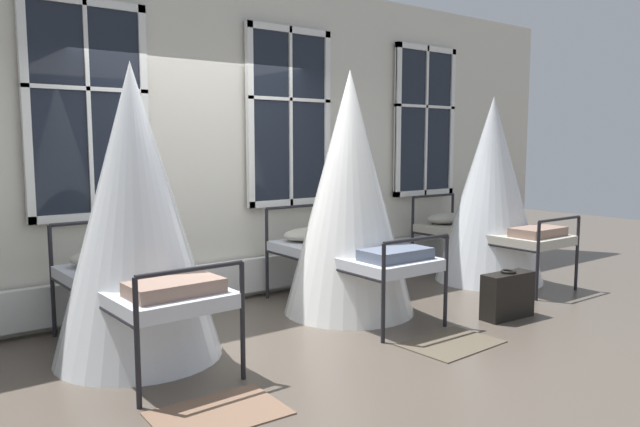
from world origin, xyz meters
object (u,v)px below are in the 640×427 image
Objects in this scene: cot_fourth at (491,192)px; suitcase_dark at (507,295)px; cot_third at (349,196)px; cot_second at (135,216)px.

cot_fourth is 1.85m from suitcase_dark.
cot_third is 1.07× the size of cot_fourth.
cot_second reaches higher than cot_fourth.
suitcase_dark is (-1.20, -1.12, -0.86)m from cot_fourth.
cot_second is 3.51m from suitcase_dark.
cot_fourth is at bearing 47.05° from suitcase_dark.
cot_fourth is (2.25, 0.02, -0.07)m from cot_third.
cot_third is 4.15× the size of suitcase_dark.
cot_third is (2.14, -0.02, 0.04)m from cot_second.
cot_third is at bearing 137.55° from suitcase_dark.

